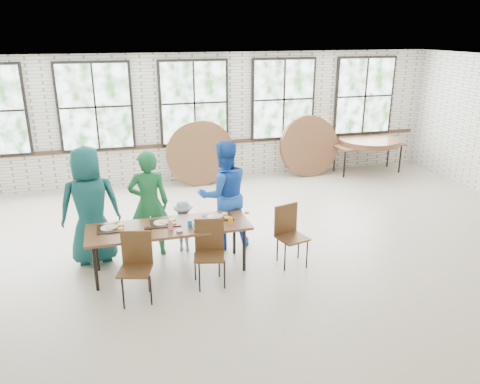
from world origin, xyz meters
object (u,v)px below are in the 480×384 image
at_px(chair_near_right, 209,246).
at_px(storage_table, 368,146).
at_px(dining_table, 169,229).
at_px(chair_near_left, 136,260).

height_order(chair_near_right, storage_table, chair_near_right).
height_order(dining_table, storage_table, same).
height_order(dining_table, chair_near_left, chair_near_left).
xyz_separation_m(chair_near_right, storage_table, (5.03, 4.35, 0.13)).
xyz_separation_m(chair_near_left, chair_near_right, (1.04, 0.15, 0.00)).
bearing_deg(dining_table, storage_table, 34.55).
height_order(chair_near_left, storage_table, chair_near_left).
distance_m(dining_table, storage_table, 6.76).
relative_size(dining_table, chair_near_right, 2.53).
bearing_deg(chair_near_right, chair_near_left, -158.45).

